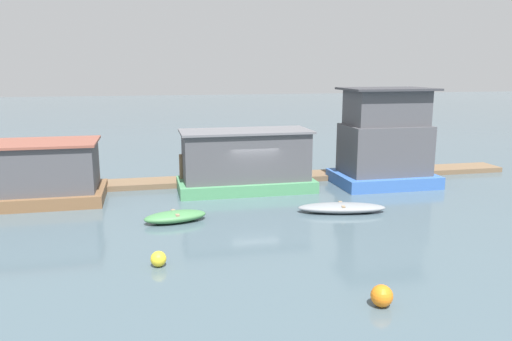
% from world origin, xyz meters
% --- Properties ---
extents(ground_plane, '(200.00, 200.00, 0.00)m').
position_xyz_m(ground_plane, '(0.00, 0.00, 0.00)').
color(ground_plane, '#475B66').
extents(dock_walkway, '(33.80, 1.94, 0.30)m').
position_xyz_m(dock_walkway, '(0.00, 2.67, 0.15)').
color(dock_walkway, brown).
rests_on(dock_walkway, ground_plane).
extents(houseboat_brown, '(5.66, 4.06, 3.05)m').
position_xyz_m(houseboat_brown, '(-10.51, 0.37, 1.45)').
color(houseboat_brown, brown).
rests_on(houseboat_brown, ground_plane).
extents(houseboat_green, '(7.36, 3.40, 3.32)m').
position_xyz_m(houseboat_green, '(-0.24, 0.57, 1.59)').
color(houseboat_green, '#4C9360').
rests_on(houseboat_green, ground_plane).
extents(houseboat_blue, '(5.51, 3.96, 5.52)m').
position_xyz_m(houseboat_blue, '(7.77, 0.21, 2.48)').
color(houseboat_blue, '#3866B7').
rests_on(houseboat_blue, ground_plane).
extents(dinghy_green, '(2.90, 1.64, 0.49)m').
position_xyz_m(dinghy_green, '(-4.38, -4.50, 0.24)').
color(dinghy_green, '#47844C').
rests_on(dinghy_green, ground_plane).
extents(dinghy_grey, '(4.23, 2.00, 0.44)m').
position_xyz_m(dinghy_grey, '(3.28, -4.68, 0.22)').
color(dinghy_grey, gray).
rests_on(dinghy_grey, ground_plane).
extents(mooring_post_far_right, '(0.26, 0.26, 1.97)m').
position_xyz_m(mooring_post_far_right, '(-3.65, 1.45, 0.98)').
color(mooring_post_far_right, brown).
rests_on(mooring_post_far_right, ground_plane).
extents(mooring_post_near_right, '(0.29, 0.29, 1.52)m').
position_xyz_m(mooring_post_near_right, '(-9.96, 1.45, 0.76)').
color(mooring_post_near_right, brown).
rests_on(mooring_post_near_right, ground_plane).
extents(mooring_post_centre, '(0.24, 0.24, 1.40)m').
position_xyz_m(mooring_post_centre, '(11.18, 1.45, 0.70)').
color(mooring_post_centre, brown).
rests_on(mooring_post_centre, ground_plane).
extents(buoy_yellow, '(0.54, 0.54, 0.54)m').
position_xyz_m(buoy_yellow, '(-5.23, -9.42, 0.27)').
color(buoy_yellow, yellow).
rests_on(buoy_yellow, ground_plane).
extents(buoy_orange, '(0.63, 0.63, 0.63)m').
position_xyz_m(buoy_orange, '(0.84, -13.71, 0.32)').
color(buoy_orange, orange).
rests_on(buoy_orange, ground_plane).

